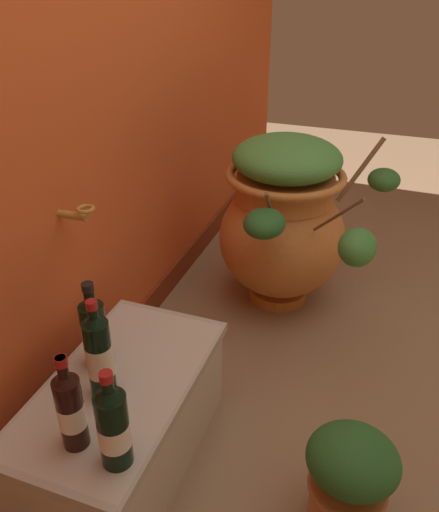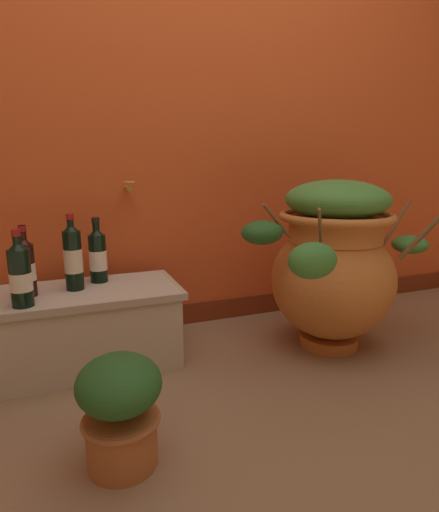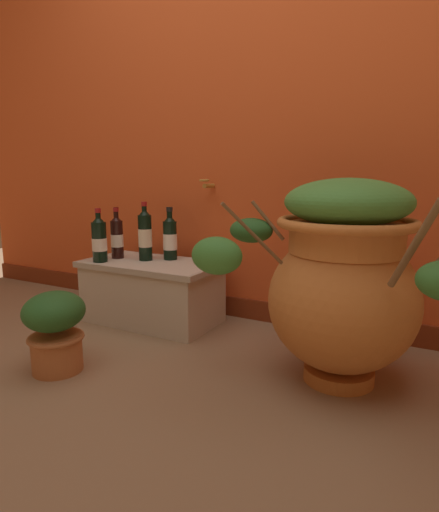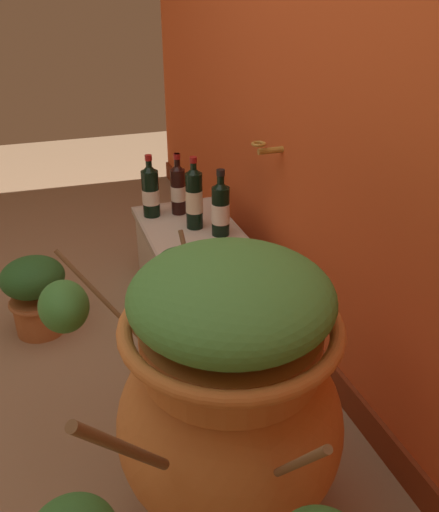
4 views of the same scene
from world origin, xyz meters
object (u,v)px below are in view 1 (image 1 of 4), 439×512
terracotta_urn (285,220)px  potted_shrub (349,477)px  wine_bottle_left (70,408)px  wine_bottle_back (113,425)px  wine_bottle_right (99,354)px  wine_bottle_middle (94,330)px

terracotta_urn → potted_shrub: 1.17m
wine_bottle_left → wine_bottle_back: wine_bottle_back is taller
wine_bottle_back → wine_bottle_right: bearing=38.5°
wine_bottle_right → potted_shrub: wine_bottle_right is taller
terracotta_urn → wine_bottle_left: bearing=170.1°
wine_bottle_back → wine_bottle_middle: bearing=38.5°
wine_bottle_left → potted_shrub: size_ratio=0.85×
wine_bottle_left → wine_bottle_back: size_ratio=0.99×
wine_bottle_middle → wine_bottle_back: bearing=-141.5°
wine_bottle_left → terracotta_urn: bearing=-9.9°
terracotta_urn → wine_bottle_back: terracotta_urn is taller
wine_bottle_middle → potted_shrub: 0.84m
wine_bottle_right → wine_bottle_back: wine_bottle_right is taller
terracotta_urn → wine_bottle_left: size_ratio=3.54×
wine_bottle_middle → potted_shrub: bearing=-92.0°
terracotta_urn → potted_shrub: size_ratio=3.02×
terracotta_urn → potted_shrub: (-1.05, -0.45, -0.23)m
wine_bottle_left → wine_bottle_right: (0.18, 0.02, 0.02)m
terracotta_urn → potted_shrub: bearing=-156.6°
wine_bottle_left → wine_bottle_right: 0.18m
wine_bottle_left → wine_bottle_middle: size_ratio=0.99×
terracotta_urn → wine_bottle_middle: (-1.02, 0.34, 0.05)m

